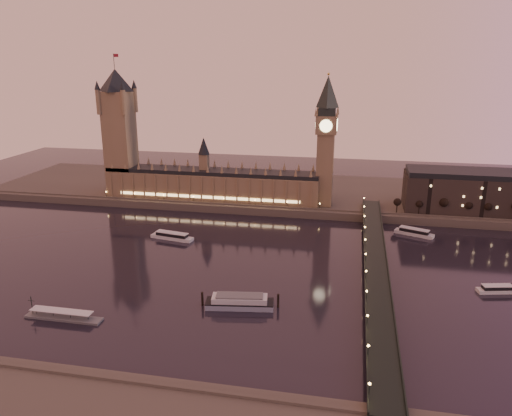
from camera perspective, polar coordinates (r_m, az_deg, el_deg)
The scene contains 17 objects.
ground at distance 306.72m, azimuth -4.10°, elevation -6.47°, with size 700.00×700.00×0.00m, color black.
far_embankment at distance 454.28m, azimuth 5.04°, elevation 1.72°, with size 560.00×130.00×6.00m, color #423D35.
palace_of_westminster at distance 421.01m, azimuth -5.11°, elevation 3.13°, with size 180.00×26.62×52.00m.
victoria_tower at distance 442.03m, azimuth -15.38°, elevation 9.08°, with size 31.68×31.68×118.00m.
big_ben at distance 396.92m, azimuth 8.03°, elevation 8.41°, with size 17.68×17.68×104.00m.
westminster_bridge at distance 295.26m, azimuth 13.42°, elevation -6.71°, with size 13.20×260.00×15.30m.
city_block at distance 430.76m, azimuth 26.93°, elevation 1.73°, with size 155.00×45.00×34.00m.
bare_tree_0 at distance 396.35m, azimuth 16.08°, elevation 0.66°, with size 6.00×6.00×12.20m.
bare_tree_1 at distance 398.17m, azimuth 18.42°, elevation 0.53°, with size 6.00×6.00×12.20m.
bare_tree_2 at distance 400.64m, azimuth 20.72°, elevation 0.39°, with size 6.00×6.00×12.20m.
bare_tree_3 at distance 403.76m, azimuth 23.00°, elevation 0.26°, with size 6.00×6.00×12.20m.
bare_tree_4 at distance 407.50m, azimuth 25.24°, elevation 0.12°, with size 6.00×6.00×12.20m.
cruise_boat_a at distance 351.41m, azimuth -9.57°, elevation -3.18°, with size 31.47×12.00×4.92m.
cruise_boat_b at distance 371.38m, azimuth 17.63°, elevation -2.65°, with size 27.60×16.49×4.99m.
cruise_boat_c at distance 300.70m, azimuth 25.83°, elevation -8.34°, with size 21.65×10.17×4.18m.
moored_barge at distance 255.98m, azimuth -1.88°, elevation -10.65°, with size 39.29×14.49×7.28m.
pontoon_pier at distance 263.57m, azimuth -21.16°, elevation -11.50°, with size 38.66×6.44×10.31m.
Camera 1 is at (76.31, -271.11, 121.44)m, focal length 35.00 mm.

